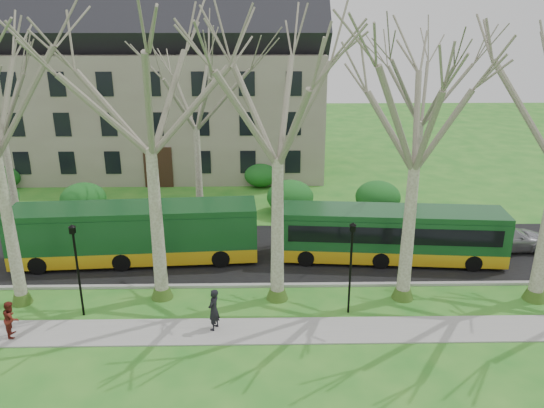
{
  "coord_description": "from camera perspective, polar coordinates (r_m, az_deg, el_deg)",
  "views": [
    {
      "loc": [
        2.13,
        -22.04,
        12.78
      ],
      "look_at": [
        2.6,
        3.0,
        3.85
      ],
      "focal_mm": 35.0,
      "sensor_mm": 36.0,
      "label": 1
    }
  ],
  "objects": [
    {
      "name": "ground",
      "position": [
        25.57,
        -5.8,
        -10.47
      ],
      "size": [
        120.0,
        120.0,
        0.0
      ],
      "primitive_type": "plane",
      "color": "#247320",
      "rests_on": "ground"
    },
    {
      "name": "sidewalk",
      "position": [
        23.43,
        -6.28,
        -13.47
      ],
      "size": [
        70.0,
        2.0,
        0.06
      ],
      "primitive_type": "cube",
      "color": "gray",
      "rests_on": "ground"
    },
    {
      "name": "road",
      "position": [
        30.42,
        -5.01,
        -5.23
      ],
      "size": [
        80.0,
        8.0,
        0.06
      ],
      "primitive_type": "cube",
      "color": "black",
      "rests_on": "ground"
    },
    {
      "name": "curb",
      "position": [
        26.84,
        -5.56,
        -8.74
      ],
      "size": [
        80.0,
        0.25,
        0.14
      ],
      "primitive_type": "cube",
      "color": "#A5A39E",
      "rests_on": "ground"
    },
    {
      "name": "building",
      "position": [
        46.99,
        -11.34,
        13.5
      ],
      "size": [
        26.5,
        12.2,
        16.0
      ],
      "color": "gray",
      "rests_on": "ground"
    },
    {
      "name": "tree_row_verge",
      "position": [
        23.18,
        -6.33,
        5.07
      ],
      "size": [
        49.0,
        7.0,
        14.0
      ],
      "color": "gray",
      "rests_on": "ground"
    },
    {
      "name": "tree_row_far",
      "position": [
        33.91,
        -6.98,
        7.95
      ],
      "size": [
        33.0,
        7.0,
        12.0
      ],
      "color": "gray",
      "rests_on": "ground"
    },
    {
      "name": "lamp_row",
      "position": [
        23.48,
        -6.2,
        -6.26
      ],
      "size": [
        36.22,
        0.22,
        4.3
      ],
      "color": "black",
      "rests_on": "ground"
    },
    {
      "name": "hedges",
      "position": [
        38.52,
        -11.18,
        1.43
      ],
      "size": [
        30.6,
        8.6,
        2.0
      ],
      "color": "#18561F",
      "rests_on": "ground"
    },
    {
      "name": "bus_lead",
      "position": [
        29.64,
        -14.41,
        -3.01
      ],
      "size": [
        13.13,
        3.56,
        3.24
      ],
      "primitive_type": null,
      "rotation": [
        0.0,
        0.0,
        0.07
      ],
      "color": "#13451E",
      "rests_on": "road"
    },
    {
      "name": "bus_follow",
      "position": [
        29.57,
        12.64,
        -3.17
      ],
      "size": [
        12.2,
        3.56,
        3.01
      ],
      "primitive_type": null,
      "rotation": [
        0.0,
        0.0,
        -0.09
      ],
      "color": "#13451E",
      "rests_on": "road"
    },
    {
      "name": "sedan",
      "position": [
        33.25,
        23.78,
        -3.27
      ],
      "size": [
        5.16,
        2.33,
        1.47
      ],
      "primitive_type": "imported",
      "rotation": [
        0.0,
        0.0,
        1.63
      ],
      "color": "#A5A5AA",
      "rests_on": "road"
    },
    {
      "name": "pedestrian_a",
      "position": [
        23.07,
        -6.29,
        -11.21
      ],
      "size": [
        0.68,
        0.8,
        1.87
      ],
      "primitive_type": "imported",
      "rotation": [
        0.0,
        0.0,
        -1.97
      ],
      "color": "black",
      "rests_on": "sidewalk"
    },
    {
      "name": "pedestrian_b",
      "position": [
        25.1,
        -26.26,
        -10.98
      ],
      "size": [
        0.8,
        0.91,
        1.58
      ],
      "primitive_type": "imported",
      "rotation": [
        0.0,
        0.0,
        1.87
      ],
      "color": "maroon",
      "rests_on": "sidewalk"
    }
  ]
}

